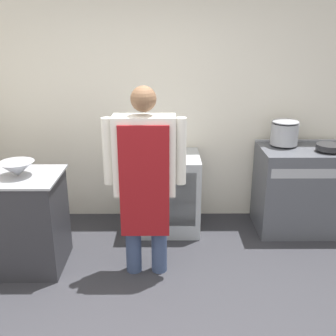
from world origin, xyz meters
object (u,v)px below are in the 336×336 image
object	(u,v)px
stove	(301,189)
mixing_bowl	(17,169)
fridge_unit	(166,192)
saute_pan	(329,147)
stock_pot	(285,132)
person_cook	(145,172)

from	to	relation	value
stove	mixing_bowl	size ratio (longest dim) A/B	3.11
mixing_bowl	stove	bearing A→B (deg)	14.77
stove	fridge_unit	bearing A→B (deg)	179.02
fridge_unit	saute_pan	world-z (taller)	saute_pan
fridge_unit	stock_pot	size ratio (longest dim) A/B	2.93
person_cook	saute_pan	world-z (taller)	person_cook
fridge_unit	person_cook	bearing A→B (deg)	-101.92
person_cook	stock_pot	world-z (taller)	person_cook
stock_pot	saute_pan	world-z (taller)	stock_pot
stove	fridge_unit	world-z (taller)	stove
stove	saute_pan	world-z (taller)	saute_pan
person_cook	mixing_bowl	world-z (taller)	person_cook
fridge_unit	mixing_bowl	size ratio (longest dim) A/B	2.77
person_cook	mixing_bowl	distance (m)	1.12
stove	stock_pot	size ratio (longest dim) A/B	3.28
mixing_bowl	person_cook	bearing A→B (deg)	-5.22
stove	person_cook	xyz separation A→B (m)	(-1.65, -0.83, 0.50)
stove	stock_pot	xyz separation A→B (m)	(-0.21, 0.11, 0.62)
stock_pot	fridge_unit	bearing A→B (deg)	-176.13
fridge_unit	mixing_bowl	bearing A→B (deg)	-149.77
mixing_bowl	stock_pot	world-z (taller)	stock_pot
stock_pot	stove	bearing A→B (deg)	-27.49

